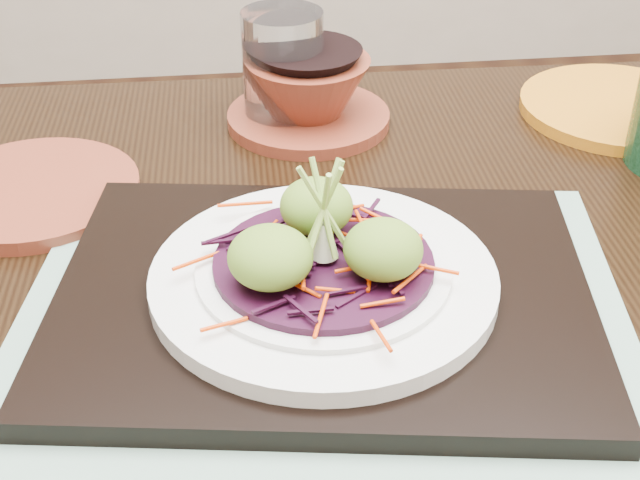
{
  "coord_description": "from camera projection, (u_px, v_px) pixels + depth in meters",
  "views": [
    {
      "loc": [
        -0.11,
        -0.64,
        1.11
      ],
      "look_at": [
        -0.05,
        -0.12,
        0.76
      ],
      "focal_mm": 50.0,
      "sensor_mm": 36.0,
      "label": 1
    }
  ],
  "objects": [
    {
      "name": "cabbage_bed",
      "position": [
        323.0,
        263.0,
        0.62
      ],
      "size": [
        0.15,
        0.15,
        0.01
      ],
      "primitive_type": "cylinder",
      "color": "black",
      "rests_on": "white_plate"
    },
    {
      "name": "dining_table",
      "position": [
        306.0,
        368.0,
        0.73
      ],
      "size": [
        1.16,
        0.78,
        0.71
      ],
      "rotation": [
        0.0,
        0.0,
        -0.02
      ],
      "color": "black",
      "rests_on": "ground"
    },
    {
      "name": "white_plate",
      "position": [
        323.0,
        277.0,
        0.63
      ],
      "size": [
        0.24,
        0.24,
        0.02
      ],
      "color": "silver",
      "rests_on": "serving_tray"
    },
    {
      "name": "terracotta_side_plate",
      "position": [
        34.0,
        192.0,
        0.77
      ],
      "size": [
        0.23,
        0.23,
        0.01
      ],
      "primitive_type": "cylinder",
      "rotation": [
        0.0,
        0.0,
        -0.34
      ],
      "color": "maroon",
      "rests_on": "dining_table"
    },
    {
      "name": "carrot_julienne",
      "position": [
        323.0,
        254.0,
        0.61
      ],
      "size": [
        0.19,
        0.19,
        0.01
      ],
      "primitive_type": null,
      "color": "red",
      "rests_on": "cabbage_bed"
    },
    {
      "name": "water_glass",
      "position": [
        283.0,
        68.0,
        0.87
      ],
      "size": [
        0.08,
        0.08,
        0.11
      ],
      "primitive_type": "cylinder",
      "rotation": [
        0.0,
        0.0,
        0.01
      ],
      "color": "white",
      "rests_on": "dining_table"
    },
    {
      "name": "scallion_garnish",
      "position": [
        324.0,
        213.0,
        0.6
      ],
      "size": [
        0.06,
        0.06,
        0.08
      ],
      "primitive_type": null,
      "color": "#8BB247",
      "rests_on": "cabbage_bed"
    },
    {
      "name": "serving_tray",
      "position": [
        323.0,
        296.0,
        0.63
      ],
      "size": [
        0.42,
        0.34,
        0.02
      ],
      "primitive_type": "cube",
      "rotation": [
        0.0,
        0.0,
        -0.16
      ],
      "color": "black",
      "rests_on": "placemat"
    },
    {
      "name": "terracotta_bowl_set",
      "position": [
        308.0,
        95.0,
        0.88
      ],
      "size": [
        0.2,
        0.2,
        0.07
      ],
      "rotation": [
        0.0,
        0.0,
        -0.28
      ],
      "color": "maroon",
      "rests_on": "dining_table"
    },
    {
      "name": "placemat",
      "position": [
        323.0,
        307.0,
        0.64
      ],
      "size": [
        0.48,
        0.4,
        0.0
      ],
      "primitive_type": "cube",
      "rotation": [
        0.0,
        0.0,
        -0.16
      ],
      "color": "gray",
      "rests_on": "dining_table"
    },
    {
      "name": "guacamole_scoops",
      "position": [
        324.0,
        237.0,
        0.61
      ],
      "size": [
        0.13,
        0.12,
        0.04
      ],
      "color": "olive",
      "rests_on": "cabbage_bed"
    },
    {
      "name": "yellow_plate",
      "position": [
        620.0,
        107.0,
        0.91
      ],
      "size": [
        0.27,
        0.27,
        0.01
      ],
      "primitive_type": "cylinder",
      "rotation": [
        0.0,
        0.0,
        -0.44
      ],
      "color": "#B36813",
      "rests_on": "dining_table"
    }
  ]
}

